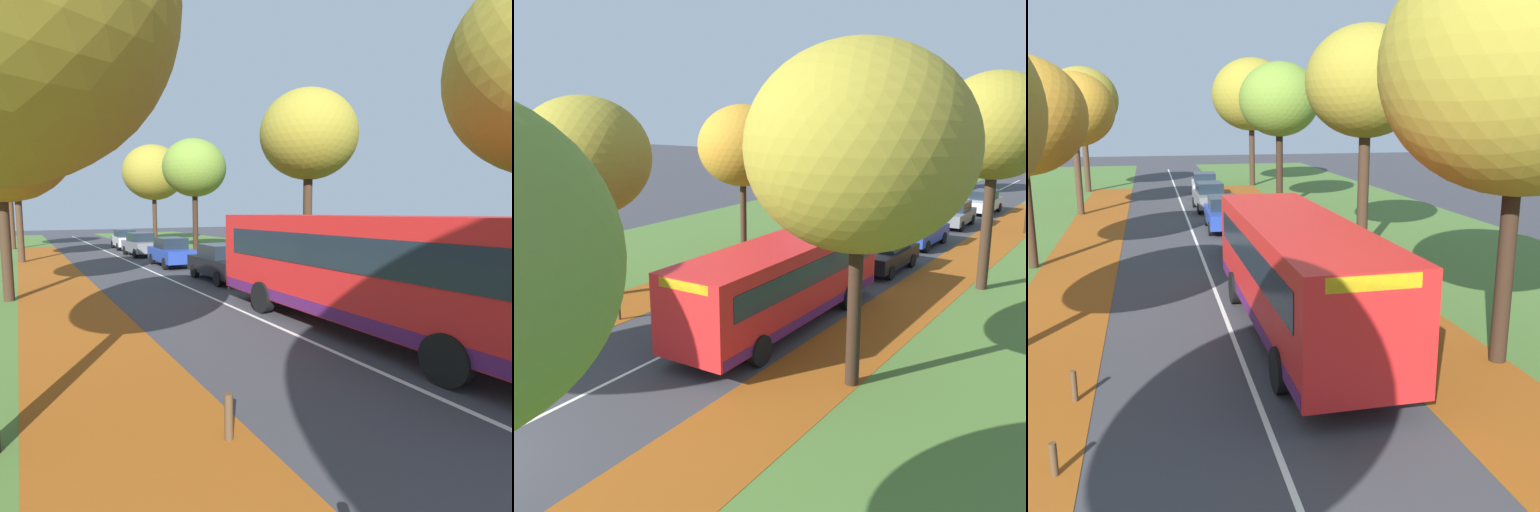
# 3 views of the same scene
# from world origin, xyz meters

# --- Properties ---
(leaf_litter_left) EXTENTS (2.80, 60.00, 0.00)m
(leaf_litter_left) POSITION_xyz_m (-4.60, 14.00, 0.01)
(leaf_litter_left) COLOR #8C4714
(leaf_litter_left) RESTS_ON grass_verge_left
(grass_verge_right) EXTENTS (12.00, 90.00, 0.01)m
(grass_verge_right) POSITION_xyz_m (9.20, 20.00, 0.00)
(grass_verge_right) COLOR #476B2D
(grass_verge_right) RESTS_ON ground
(leaf_litter_right) EXTENTS (2.80, 60.00, 0.00)m
(leaf_litter_right) POSITION_xyz_m (4.60, 14.00, 0.01)
(leaf_litter_right) COLOR #8C4714
(leaf_litter_right) RESTS_ON grass_verge_right
(road_centre_line) EXTENTS (0.12, 80.00, 0.01)m
(road_centre_line) POSITION_xyz_m (0.00, 20.00, 0.00)
(road_centre_line) COLOR silver
(road_centre_line) RESTS_ON ground
(tree_left_far) EXTENTS (4.49, 4.49, 7.81)m
(tree_left_far) POSITION_xyz_m (-5.77, 32.41, 5.77)
(tree_left_far) COLOR #422D1E
(tree_left_far) RESTS_ON ground
(tree_left_distant) EXTENTS (5.08, 5.08, 8.80)m
(tree_left_distant) POSITION_xyz_m (-6.30, 42.94, 6.49)
(tree_left_distant) COLOR #422D1E
(tree_left_distant) RESTS_ON ground
(tree_right_mid) EXTENTS (4.75, 4.75, 8.91)m
(tree_right_mid) POSITION_xyz_m (6.46, 19.89, 6.73)
(tree_right_mid) COLOR #382619
(tree_right_mid) RESTS_ON ground
(tree_right_far) EXTENTS (4.80, 4.80, 8.55)m
(tree_right_far) POSITION_xyz_m (5.83, 32.89, 6.36)
(tree_right_far) COLOR black
(tree_right_far) RESTS_ON ground
(tree_right_distant) EXTENTS (6.06, 6.06, 9.72)m
(tree_right_distant) POSITION_xyz_m (6.07, 44.23, 6.97)
(tree_right_distant) COLOR #382619
(tree_right_distant) RESTS_ON ground
(bollard_fifth) EXTENTS (0.12, 0.12, 0.66)m
(bollard_fifth) POSITION_xyz_m (-3.55, 8.77, 0.33)
(bollard_fifth) COLOR #4C3823
(bollard_fifth) RESTS_ON ground
(bus) EXTENTS (2.75, 10.43, 2.98)m
(bus) POSITION_xyz_m (1.69, 11.53, 1.70)
(bus) COLOR red
(bus) RESTS_ON ground
(car_black_lead) EXTENTS (1.81, 4.21, 1.62)m
(car_black_lead) POSITION_xyz_m (1.94, 20.33, 0.81)
(car_black_lead) COLOR black
(car_black_lead) RESTS_ON ground
(car_blue_following) EXTENTS (1.86, 4.24, 1.62)m
(car_blue_following) POSITION_xyz_m (1.60, 26.16, 0.81)
(car_blue_following) COLOR #233D9E
(car_blue_following) RESTS_ON ground
(car_grey_third_in_line) EXTENTS (1.88, 4.25, 1.62)m
(car_grey_third_in_line) POSITION_xyz_m (1.53, 32.49, 0.81)
(car_grey_third_in_line) COLOR slate
(car_grey_third_in_line) RESTS_ON ground
(car_silver_fourth_in_line) EXTENTS (1.93, 4.27, 1.62)m
(car_silver_fourth_in_line) POSITION_xyz_m (1.77, 38.45, 0.81)
(car_silver_fourth_in_line) COLOR #B7BABF
(car_silver_fourth_in_line) RESTS_ON ground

